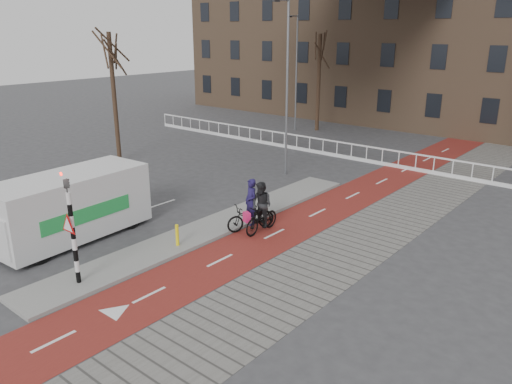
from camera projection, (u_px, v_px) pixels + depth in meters
The scene contains 15 objects.
ground at pixel (144, 268), 16.32m from camera, with size 120.00×120.00×0.00m, color #38383A.
bike_lane at pixel (342, 201), 22.69m from camera, with size 2.50×60.00×0.01m, color maroon.
sidewalk at pixel (400, 215), 20.99m from camera, with size 3.00×60.00×0.01m, color slate.
curb_island at pixel (215, 226), 19.64m from camera, with size 1.80×16.00×0.12m, color gray.
traffic_signal at pixel (71, 225), 14.59m from camera, with size 0.80×0.80×3.68m.
bollard at pixel (177, 235), 17.65m from camera, with size 0.12×0.12×0.78m, color yellow.
cyclist_near at pixel (251, 213), 19.22m from camera, with size 1.44×2.10×2.06m.
cyclist_far at pixel (262, 212), 18.96m from camera, with size 0.86×1.87×1.99m.
van at pixel (70, 205), 18.31m from camera, with size 2.62×5.83×2.46m.
railing at pixel (310, 147), 31.67m from camera, with size 28.00×0.10×0.99m.
townhouse_row at pixel (442, 24), 39.05m from camera, with size 46.00×10.00×15.90m.
tree_left at pixel (114, 99), 28.46m from camera, with size 0.25×0.25×7.32m, color black.
tree_mid at pixel (318, 83), 37.53m from camera, with size 0.30×0.30×7.14m, color black.
streetlight_near at pixel (287, 91), 25.53m from camera, with size 0.12×0.12×8.88m, color slate.
streetlight_left at pixel (296, 74), 37.32m from camera, with size 0.12×0.12×8.45m, color slate.
Camera 1 is at (12.25, -8.96, 7.45)m, focal length 35.00 mm.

